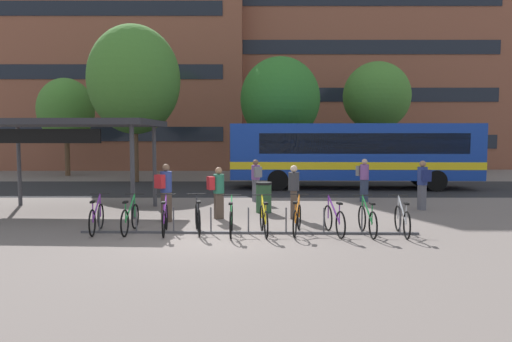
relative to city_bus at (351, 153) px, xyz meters
name	(u,v)px	position (x,y,z in m)	size (l,w,h in m)	color
ground	(210,237)	(-5.93, -11.25, -1.78)	(200.00, 200.00, 0.00)	#6B605B
bus_lane_asphalt	(232,188)	(-5.93, 0.00, -1.77)	(80.00, 7.20, 0.01)	#232326
city_bus	(351,153)	(0.00, 0.00, 0.00)	(12.11, 3.03, 3.20)	#14389E
bike_rack	(248,230)	(-4.95, -10.88, -1.68)	(8.90, 0.30, 0.70)	#47474C
parked_bicycle_purple_0	(96,218)	(-9.00, -10.72, -1.39)	(0.52, 1.72, 0.99)	black
parked_bicycle_green_1	(130,219)	(-8.09, -10.76, -1.39)	(0.52, 1.72, 0.99)	black
parked_bicycle_purple_2	(165,219)	(-7.15, -10.85, -1.39)	(0.52, 1.72, 0.99)	black
parked_bicycle_black_3	(197,218)	(-6.30, -10.74, -1.39)	(0.53, 1.70, 0.99)	black
parked_bicycle_green_4	(231,220)	(-5.40, -10.99, -1.39)	(0.52, 1.72, 0.99)	black
parked_bicycle_yellow_5	(263,220)	(-4.54, -10.96, -1.39)	(0.52, 1.72, 0.99)	black
parked_bicycle_orange_6	(297,219)	(-3.67, -10.84, -1.39)	(0.55, 1.70, 0.99)	black
parked_bicycle_purple_7	(334,220)	(-2.71, -10.98, -1.39)	(0.52, 1.71, 0.99)	black
parked_bicycle_green_8	(367,220)	(-1.86, -11.03, -1.39)	(0.52, 1.72, 0.99)	black
parked_bicycle_silver_9	(402,220)	(-0.96, -11.04, -1.39)	(0.52, 1.72, 0.99)	black
transit_shelter	(68,126)	(-11.09, -7.21, 1.16)	(6.06, 3.63, 3.13)	#38383D
commuter_navy_pack_0	(422,182)	(1.07, -6.89, -0.78)	(0.40, 0.57, 1.73)	#565660
commuter_red_pack_1	(165,189)	(-7.45, -9.22, -0.77)	(0.54, 0.61, 1.74)	#47382D
commuter_grey_pack_2	(256,177)	(-4.75, -4.83, -0.81)	(0.47, 0.59, 1.67)	#565660
commuter_red_pack_3	(217,189)	(-5.94, -8.66, -0.85)	(0.60, 0.50, 1.61)	#47382D
commuter_grey_pack_4	(363,177)	(-0.49, -4.76, -0.79)	(0.53, 0.61, 1.70)	#2D3851
commuter_black_pack_5	(293,188)	(-3.57, -8.57, -0.81)	(0.36, 0.54, 1.67)	#47382D
trash_bin	(263,197)	(-4.49, -7.43, -1.26)	(0.55, 0.55, 1.03)	#284C2D
street_tree_0	(134,80)	(-11.64, 3.38, 4.01)	(5.17, 5.17, 8.86)	brown
street_tree_1	(65,110)	(-17.34, 7.72, 2.58)	(3.66, 3.66, 6.46)	brown
street_tree_2	(376,96)	(3.14, 7.40, 3.46)	(4.37, 4.37, 7.48)	brown
street_tree_3	(280,100)	(-3.29, 5.06, 3.05)	(4.80, 4.80, 7.38)	brown
building_left_wing	(105,86)	(-17.79, 17.22, 5.25)	(23.98, 10.18, 14.04)	brown
building_right_wing	(348,44)	(3.68, 19.76, 9.30)	(24.29, 12.40, 22.15)	brown
building_centre_block	(233,108)	(-7.35, 31.01, 4.16)	(18.65, 11.81, 11.88)	gray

